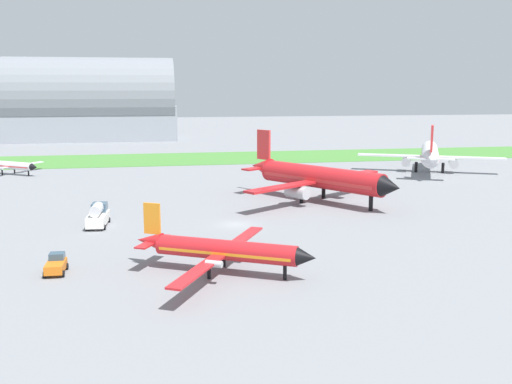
{
  "coord_description": "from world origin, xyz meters",
  "views": [
    {
      "loc": [
        -11.62,
        -79.16,
        19.05
      ],
      "look_at": [
        4.33,
        8.51,
        3.0
      ],
      "focal_mm": 40.93,
      "sensor_mm": 36.0,
      "label": 1
    }
  ],
  "objects_px": {
    "airplane_parked_jet_far": "(430,154)",
    "airplane_foreground_turboprop": "(222,250)",
    "airplane_midfield_jet": "(318,177)",
    "pushback_tug_midfield": "(56,265)",
    "airplane_taxiing_turboprop": "(10,165)",
    "fuel_truck_near_gate": "(98,215)"
  },
  "relations": [
    {
      "from": "airplane_parked_jet_far",
      "to": "airplane_taxiing_turboprop",
      "type": "distance_m",
      "value": 93.98
    },
    {
      "from": "airplane_taxiing_turboprop",
      "to": "airplane_midfield_jet",
      "type": "xyz_separation_m",
      "value": [
        58.26,
        -42.05,
        2.04
      ]
    },
    {
      "from": "airplane_midfield_jet",
      "to": "pushback_tug_midfield",
      "type": "xyz_separation_m",
      "value": [
        -37.57,
        -32.39,
        -3.2
      ]
    },
    {
      "from": "airplane_taxiing_turboprop",
      "to": "fuel_truck_near_gate",
      "type": "relative_size",
      "value": 2.42
    },
    {
      "from": "airplane_taxiing_turboprop",
      "to": "airplane_foreground_turboprop",
      "type": "xyz_separation_m",
      "value": [
        37.69,
        -77.55,
        0.47
      ]
    },
    {
      "from": "airplane_taxiing_turboprop",
      "to": "pushback_tug_midfield",
      "type": "height_order",
      "value": "airplane_taxiing_turboprop"
    },
    {
      "from": "airplane_parked_jet_far",
      "to": "airplane_foreground_turboprop",
      "type": "xyz_separation_m",
      "value": [
        -55.33,
        -64.34,
        -1.58
      ]
    },
    {
      "from": "airplane_foreground_turboprop",
      "to": "fuel_truck_near_gate",
      "type": "height_order",
      "value": "airplane_foreground_turboprop"
    },
    {
      "from": "pushback_tug_midfield",
      "to": "fuel_truck_near_gate",
      "type": "bearing_deg",
      "value": -5.84
    },
    {
      "from": "airplane_taxiing_turboprop",
      "to": "airplane_foreground_turboprop",
      "type": "height_order",
      "value": "airplane_foreground_turboprop"
    },
    {
      "from": "airplane_taxiing_turboprop",
      "to": "pushback_tug_midfield",
      "type": "distance_m",
      "value": 77.27
    },
    {
      "from": "airplane_midfield_jet",
      "to": "airplane_taxiing_turboprop",
      "type": "bearing_deg",
      "value": -160.11
    },
    {
      "from": "airplane_parked_jet_far",
      "to": "airplane_foreground_turboprop",
      "type": "distance_m",
      "value": 84.88
    },
    {
      "from": "airplane_taxiing_turboprop",
      "to": "airplane_foreground_turboprop",
      "type": "distance_m",
      "value": 86.22
    },
    {
      "from": "airplane_parked_jet_far",
      "to": "airplane_midfield_jet",
      "type": "xyz_separation_m",
      "value": [
        -34.76,
        -28.85,
        0.0
      ]
    },
    {
      "from": "airplane_parked_jet_far",
      "to": "airplane_foreground_turboprop",
      "type": "bearing_deg",
      "value": 165.46
    },
    {
      "from": "airplane_parked_jet_far",
      "to": "airplane_taxiing_turboprop",
      "type": "bearing_deg",
      "value": 108.07
    },
    {
      "from": "airplane_parked_jet_far",
      "to": "fuel_truck_near_gate",
      "type": "distance_m",
      "value": 80.72
    },
    {
      "from": "airplane_midfield_jet",
      "to": "airplane_foreground_turboprop",
      "type": "bearing_deg",
      "value": -64.38
    },
    {
      "from": "airplane_parked_jet_far",
      "to": "pushback_tug_midfield",
      "type": "xyz_separation_m",
      "value": [
        -72.33,
        -61.24,
        -3.2
      ]
    },
    {
      "from": "airplane_foreground_turboprop",
      "to": "pushback_tug_midfield",
      "type": "height_order",
      "value": "airplane_foreground_turboprop"
    },
    {
      "from": "airplane_parked_jet_far",
      "to": "airplane_midfield_jet",
      "type": "distance_m",
      "value": 45.17
    }
  ]
}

